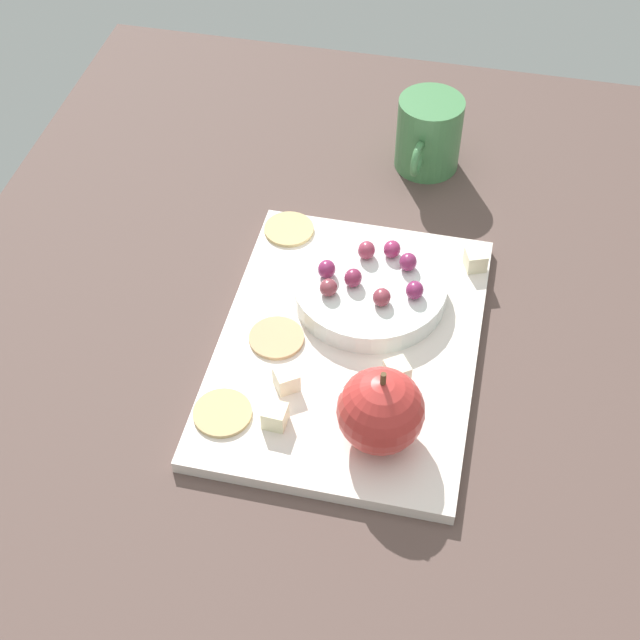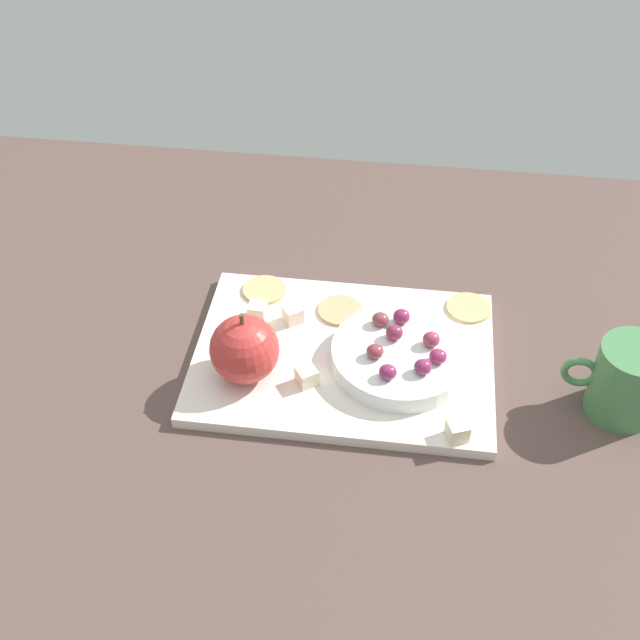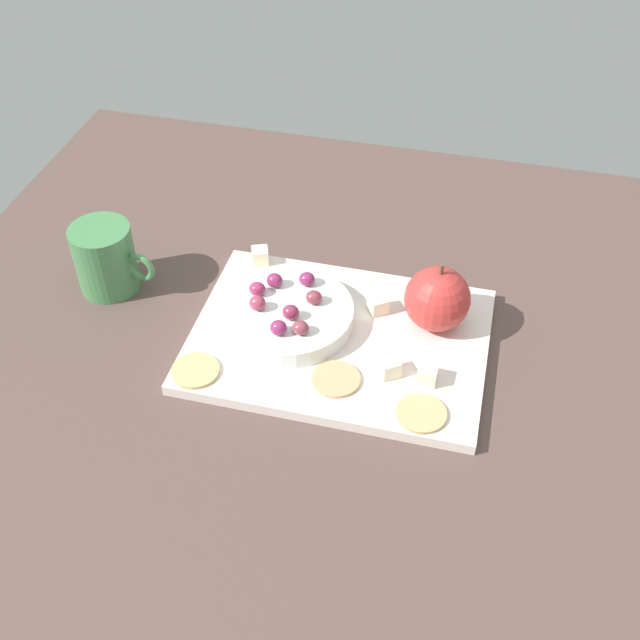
{
  "view_description": "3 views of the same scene",
  "coord_description": "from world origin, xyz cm",
  "px_view_note": "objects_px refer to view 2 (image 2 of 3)",
  "views": [
    {
      "loc": [
        53.46,
        9.08,
        74.71
      ],
      "look_at": [
        -2.89,
        -3.25,
        10.95
      ],
      "focal_mm": 52.54,
      "sensor_mm": 36.0,
      "label": 1
    },
    {
      "loc": [
        -10.86,
        65.22,
        72.0
      ],
      "look_at": [
        -2.07,
        -1.72,
        10.11
      ],
      "focal_mm": 45.75,
      "sensor_mm": 36.0,
      "label": 2
    },
    {
      "loc": [
        8.31,
        -63.69,
        69.13
      ],
      "look_at": [
        -6.74,
        -2.88,
        10.14
      ],
      "focal_mm": 43.48,
      "sensor_mm": 36.0,
      "label": 3
    }
  ],
  "objects_px": {
    "cup": "(627,380)",
    "cracker_1": "(469,308)",
    "platter": "(344,357)",
    "serving_dish": "(399,359)",
    "grape_2": "(380,319)",
    "grape_4": "(423,367)",
    "grape_6": "(394,333)",
    "grape_1": "(375,351)",
    "cracker_0": "(264,290)",
    "cheese_cube_3": "(293,314)",
    "cheese_cube_1": "(257,311)",
    "cheese_cube_0": "(307,376)",
    "grape_3": "(388,372)",
    "grape_0": "(402,316)",
    "grape_7": "(438,356)",
    "cracker_2": "(340,310)",
    "grape_5": "(431,339)",
    "cheese_cube_2": "(457,431)",
    "apple_whole": "(244,349)"
  },
  "relations": [
    {
      "from": "cracker_2",
      "to": "grape_1",
      "type": "bearing_deg",
      "value": 117.38
    },
    {
      "from": "grape_7",
      "to": "cracker_2",
      "type": "bearing_deg",
      "value": -38.26
    },
    {
      "from": "serving_dish",
      "to": "cheese_cube_1",
      "type": "distance_m",
      "value": 0.18
    },
    {
      "from": "cup",
      "to": "cracker_1",
      "type": "bearing_deg",
      "value": -38.21
    },
    {
      "from": "grape_1",
      "to": "grape_5",
      "type": "relative_size",
      "value": 1.0
    },
    {
      "from": "serving_dish",
      "to": "cheese_cube_3",
      "type": "bearing_deg",
      "value": -24.31
    },
    {
      "from": "grape_1",
      "to": "grape_3",
      "type": "relative_size",
      "value": 1.0
    },
    {
      "from": "grape_2",
      "to": "cheese_cube_1",
      "type": "bearing_deg",
      "value": -6.7
    },
    {
      "from": "grape_4",
      "to": "grape_7",
      "type": "bearing_deg",
      "value": -129.85
    },
    {
      "from": "cup",
      "to": "grape_5",
      "type": "bearing_deg",
      "value": -9.55
    },
    {
      "from": "apple_whole",
      "to": "cheese_cube_0",
      "type": "height_order",
      "value": "apple_whole"
    },
    {
      "from": "cheese_cube_0",
      "to": "grape_6",
      "type": "relative_size",
      "value": 1.05
    },
    {
      "from": "cheese_cube_0",
      "to": "cup",
      "type": "xyz_separation_m",
      "value": [
        -0.34,
        -0.02,
        0.02
      ]
    },
    {
      "from": "cup",
      "to": "grape_4",
      "type": "bearing_deg",
      "value": 2.41
    },
    {
      "from": "cracker_2",
      "to": "grape_2",
      "type": "xyz_separation_m",
      "value": [
        -0.05,
        0.04,
        0.03
      ]
    },
    {
      "from": "cheese_cube_2",
      "to": "cracker_1",
      "type": "distance_m",
      "value": 0.2
    },
    {
      "from": "cheese_cube_1",
      "to": "cheese_cube_2",
      "type": "height_order",
      "value": "same"
    },
    {
      "from": "cracker_0",
      "to": "grape_3",
      "type": "bearing_deg",
      "value": 137.44
    },
    {
      "from": "apple_whole",
      "to": "cracker_0",
      "type": "bearing_deg",
      "value": -87.61
    },
    {
      "from": "cup",
      "to": "cracker_0",
      "type": "bearing_deg",
      "value": -17.21
    },
    {
      "from": "grape_4",
      "to": "grape_6",
      "type": "relative_size",
      "value": 1.0
    },
    {
      "from": "grape_1",
      "to": "grape_0",
      "type": "bearing_deg",
      "value": -113.13
    },
    {
      "from": "cheese_cube_2",
      "to": "apple_whole",
      "type": "bearing_deg",
      "value": -14.57
    },
    {
      "from": "cheese_cube_3",
      "to": "grape_1",
      "type": "relative_size",
      "value": 1.05
    },
    {
      "from": "serving_dish",
      "to": "grape_2",
      "type": "bearing_deg",
      "value": -58.47
    },
    {
      "from": "apple_whole",
      "to": "grape_1",
      "type": "distance_m",
      "value": 0.14
    },
    {
      "from": "cheese_cube_0",
      "to": "cracker_0",
      "type": "relative_size",
      "value": 0.38
    },
    {
      "from": "grape_0",
      "to": "grape_6",
      "type": "relative_size",
      "value": 1.0
    },
    {
      "from": "cheese_cube_2",
      "to": "grape_1",
      "type": "bearing_deg",
      "value": -42.05
    },
    {
      "from": "grape_4",
      "to": "grape_6",
      "type": "bearing_deg",
      "value": -55.69
    },
    {
      "from": "platter",
      "to": "cup",
      "type": "bearing_deg",
      "value": 173.74
    },
    {
      "from": "grape_4",
      "to": "grape_3",
      "type": "bearing_deg",
      "value": 18.2
    },
    {
      "from": "grape_3",
      "to": "platter",
      "type": "bearing_deg",
      "value": -46.01
    },
    {
      "from": "cracker_0",
      "to": "cheese_cube_2",
      "type": "bearing_deg",
      "value": 139.65
    },
    {
      "from": "cheese_cube_3",
      "to": "grape_2",
      "type": "height_order",
      "value": "grape_2"
    },
    {
      "from": "apple_whole",
      "to": "grape_5",
      "type": "distance_m",
      "value": 0.21
    },
    {
      "from": "cheese_cube_3",
      "to": "grape_7",
      "type": "relative_size",
      "value": 1.05
    },
    {
      "from": "platter",
      "to": "cheese_cube_1",
      "type": "xyz_separation_m",
      "value": [
        0.11,
        -0.05,
        0.02
      ]
    },
    {
      "from": "cheese_cube_3",
      "to": "cheese_cube_1",
      "type": "bearing_deg",
      "value": -0.03
    },
    {
      "from": "serving_dish",
      "to": "cup",
      "type": "xyz_separation_m",
      "value": [
        -0.24,
        0.02,
        0.02
      ]
    },
    {
      "from": "platter",
      "to": "serving_dish",
      "type": "height_order",
      "value": "serving_dish"
    },
    {
      "from": "grape_7",
      "to": "cup",
      "type": "height_order",
      "value": "cup"
    },
    {
      "from": "serving_dish",
      "to": "grape_0",
      "type": "relative_size",
      "value": 7.93
    },
    {
      "from": "cheese_cube_0",
      "to": "grape_1",
      "type": "relative_size",
      "value": 1.05
    },
    {
      "from": "cheese_cube_3",
      "to": "cup",
      "type": "distance_m",
      "value": 0.38
    },
    {
      "from": "grape_1",
      "to": "cracker_0",
      "type": "bearing_deg",
      "value": -39.22
    },
    {
      "from": "grape_3",
      "to": "cup",
      "type": "height_order",
      "value": "cup"
    },
    {
      "from": "cracker_1",
      "to": "grape_7",
      "type": "bearing_deg",
      "value": 72.51
    },
    {
      "from": "cheese_cube_0",
      "to": "cracker_2",
      "type": "height_order",
      "value": "cheese_cube_0"
    },
    {
      "from": "cheese_cube_0",
      "to": "cheese_cube_2",
      "type": "distance_m",
      "value": 0.17
    }
  ]
}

